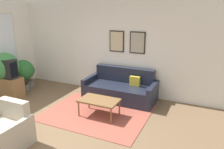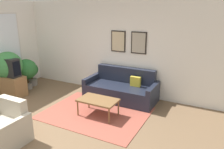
{
  "view_description": "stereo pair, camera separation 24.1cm",
  "coord_description": "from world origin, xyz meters",
  "views": [
    {
      "loc": [
        2.92,
        -2.9,
        2.46
      ],
      "look_at": [
        0.72,
        1.89,
        0.85
      ],
      "focal_mm": 35.0,
      "sensor_mm": 36.0,
      "label": 1
    },
    {
      "loc": [
        3.14,
        -2.79,
        2.46
      ],
      "look_at": [
        0.72,
        1.89,
        0.85
      ],
      "focal_mm": 35.0,
      "sensor_mm": 36.0,
      "label": 2
    }
  ],
  "objects": [
    {
      "name": "armchair",
      "position": [
        -0.33,
        -0.53,
        0.28
      ],
      "size": [
        0.82,
        0.76,
        0.82
      ],
      "rotation": [
        0.0,
        0.0,
        -0.04
      ],
      "color": "#B2A893",
      "rests_on": "ground_plane"
    },
    {
      "name": "wall_back",
      "position": [
        0.01,
        2.86,
        1.35
      ],
      "size": [
        8.0,
        0.09,
        2.7
      ],
      "color": "white",
      "rests_on": "ground_plane"
    },
    {
      "name": "area_rug",
      "position": [
        0.57,
        1.31,
        0.01
      ],
      "size": [
        2.44,
        1.87,
        0.01
      ],
      "color": "#9E4C3D",
      "rests_on": "ground_plane"
    },
    {
      "name": "tv",
      "position": [
        -2.16,
        1.17,
        0.85
      ],
      "size": [
        0.56,
        0.28,
        0.52
      ],
      "color": "black",
      "rests_on": "tv_stand"
    },
    {
      "name": "potted_plant_tall",
      "position": [
        -2.38,
        1.28,
        0.83
      ],
      "size": [
        0.82,
        0.82,
        1.26
      ],
      "color": "#935638",
      "rests_on": "ground_plane"
    },
    {
      "name": "tv_stand",
      "position": [
        -2.16,
        1.17,
        0.29
      ],
      "size": [
        0.75,
        0.43,
        0.59
      ],
      "color": "olive",
      "rests_on": "ground_plane"
    },
    {
      "name": "potted_plant_small",
      "position": [
        -2.21,
        1.77,
        0.62
      ],
      "size": [
        0.63,
        0.63,
        0.96
      ],
      "color": "slate",
      "rests_on": "ground_plane"
    },
    {
      "name": "potted_plant_by_window",
      "position": [
        -2.37,
        2.09,
        0.46
      ],
      "size": [
        0.45,
        0.45,
        0.76
      ],
      "color": "slate",
      "rests_on": "ground_plane"
    },
    {
      "name": "coffee_table",
      "position": [
        0.68,
        1.24,
        0.37
      ],
      "size": [
        0.92,
        0.55,
        0.41
      ],
      "color": "brown",
      "rests_on": "ground_plane"
    },
    {
      "name": "ground_plane",
      "position": [
        0.0,
        0.0,
        0.0
      ],
      "size": [
        16.0,
        16.0,
        0.0
      ],
      "primitive_type": "plane",
      "color": "brown"
    },
    {
      "name": "couch",
      "position": [
        0.75,
        2.4,
        0.29
      ],
      "size": [
        1.97,
        0.9,
        0.85
      ],
      "color": "#1E2333",
      "rests_on": "ground_plane"
    }
  ]
}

